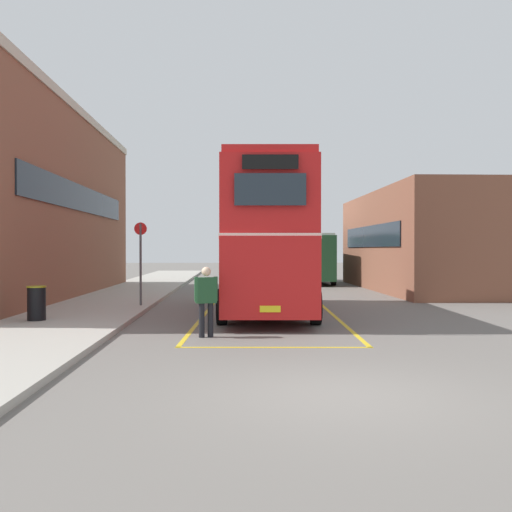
{
  "coord_description": "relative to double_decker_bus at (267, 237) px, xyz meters",
  "views": [
    {
      "loc": [
        -1.57,
        -8.42,
        2.12
      ],
      "look_at": [
        -0.77,
        12.8,
        1.87
      ],
      "focal_mm": 41.05,
      "sensor_mm": 36.0,
      "label": 1
    }
  ],
  "objects": [
    {
      "name": "double_decker_bus",
      "position": [
        0.0,
        0.0,
        0.0
      ],
      "size": [
        3.19,
        9.86,
        4.75
      ],
      "color": "black",
      "rests_on": "ground"
    },
    {
      "name": "pedestrian_boarding",
      "position": [
        -1.77,
        -5.29,
        -1.53
      ],
      "size": [
        0.55,
        0.34,
        1.69
      ],
      "color": "black",
      "rests_on": "ground"
    },
    {
      "name": "sidewalk_left",
      "position": [
        -6.03,
        5.89,
        -2.44
      ],
      "size": [
        4.0,
        57.6,
        0.14
      ],
      "primitive_type": "cube",
      "color": "#A39E93",
      "rests_on": "ground"
    },
    {
      "name": "single_deck_bus",
      "position": [
        3.57,
        17.07,
        -0.88
      ],
      "size": [
        2.84,
        8.28,
        3.02
      ],
      "color": "black",
      "rests_on": "ground"
    },
    {
      "name": "ground_plane",
      "position": [
        0.47,
        3.49,
        -2.51
      ],
      "size": [
        135.6,
        135.6,
        0.0
      ],
      "primitive_type": "plane",
      "color": "#66605B"
    },
    {
      "name": "brick_building_left",
      "position": [
        -10.16,
        6.06,
        1.57
      ],
      "size": [
        5.18,
        20.41,
        8.15
      ],
      "color": "brown",
      "rests_on": "ground"
    },
    {
      "name": "litter_bin",
      "position": [
        -6.58,
        -2.91,
        -1.89
      ],
      "size": [
        0.53,
        0.53,
        0.95
      ],
      "color": "black",
      "rests_on": "sidewalk_left"
    },
    {
      "name": "depot_building_right",
      "position": [
        9.64,
        10.82,
        0.01
      ],
      "size": [
        7.41,
        14.99,
        5.05
      ],
      "color": "brown",
      "rests_on": "ground"
    },
    {
      "name": "bus_stop_sign",
      "position": [
        -4.38,
        1.36,
        -0.63
      ],
      "size": [
        0.43,
        0.14,
        2.92
      ],
      "color": "#4C4C51",
      "rests_on": "sidewalk_left"
    },
    {
      "name": "bay_marking_yellow",
      "position": [
        -0.04,
        -1.87,
        -2.51
      ],
      "size": [
        4.74,
        11.93,
        0.01
      ],
      "color": "gold",
      "rests_on": "ground"
    }
  ]
}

